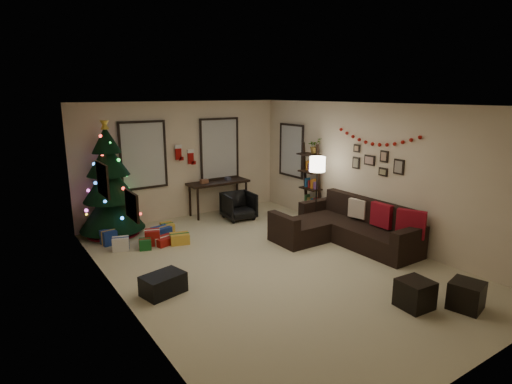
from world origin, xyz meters
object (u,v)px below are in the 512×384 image
(sofa, at_px, (344,229))
(bookshelf, at_px, (311,183))
(christmas_tree, at_px, (110,187))
(desk_chair, at_px, (239,206))
(desk, at_px, (218,185))

(sofa, height_order, bookshelf, bookshelf)
(christmas_tree, distance_m, sofa, 4.82)
(desk_chair, bearing_deg, christmas_tree, 173.00)
(christmas_tree, height_order, desk, christmas_tree)
(christmas_tree, bearing_deg, desk_chair, -11.62)
(desk, bearing_deg, bookshelf, -46.43)
(desk_chair, bearing_deg, bookshelf, -30.68)
(christmas_tree, relative_size, sofa, 0.94)
(desk, height_order, bookshelf, bookshelf)
(christmas_tree, height_order, bookshelf, christmas_tree)
(sofa, height_order, desk, sofa)
(christmas_tree, xyz_separation_m, desk, (2.57, 0.09, -0.30))
(desk, xyz_separation_m, desk_chair, (0.17, -0.65, -0.39))
(christmas_tree, distance_m, desk_chair, 2.88)
(christmas_tree, distance_m, desk, 2.59)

